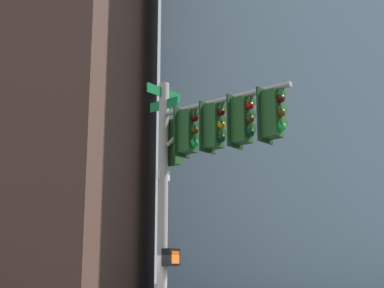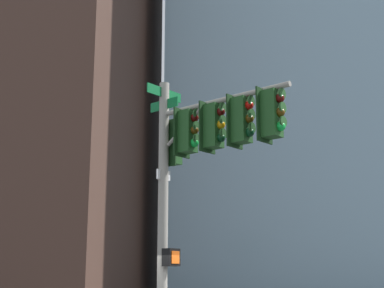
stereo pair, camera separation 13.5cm
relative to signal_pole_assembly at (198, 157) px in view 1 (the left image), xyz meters
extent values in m
cylinder|color=#9E998C|center=(0.56, 0.89, -1.35)|extent=(0.24, 0.24, 6.69)
cylinder|color=#9E998C|center=(-0.44, -0.57, 1.19)|extent=(2.10, 2.99, 0.12)
cylinder|color=#9E998C|center=(0.20, 0.37, 0.74)|extent=(0.65, 0.90, 0.75)
cube|color=#0F6B33|center=(0.56, 0.89, 1.74)|extent=(1.00, 0.70, 0.24)
cube|color=#0F6B33|center=(0.56, 0.89, 1.44)|extent=(0.54, 0.77, 0.24)
cube|color=white|center=(0.56, 0.89, -0.31)|extent=(0.39, 0.28, 0.24)
cube|color=#1E4C1E|center=(0.12, 0.26, 0.63)|extent=(0.47, 0.47, 1.00)
cube|color=black|center=(0.23, 0.41, 0.63)|extent=(0.47, 0.34, 1.16)
sphere|color=#470A07|center=(0.01, 0.09, 0.93)|extent=(0.20, 0.20, 0.20)
cylinder|color=#1E4C1E|center=(-0.03, 0.03, 1.02)|extent=(0.21, 0.16, 0.23)
sphere|color=#4C330A|center=(0.01, 0.09, 0.63)|extent=(0.20, 0.20, 0.20)
cylinder|color=#1E4C1E|center=(-0.03, 0.03, 0.72)|extent=(0.21, 0.16, 0.23)
sphere|color=green|center=(0.01, 0.09, 0.33)|extent=(0.20, 0.20, 0.20)
cylinder|color=#1E4C1E|center=(-0.03, 0.03, 0.42)|extent=(0.21, 0.16, 0.23)
cube|color=#1E4C1E|center=(-0.31, -0.38, 0.63)|extent=(0.47, 0.47, 1.00)
cube|color=black|center=(-0.20, -0.22, 0.63)|extent=(0.47, 0.34, 1.16)
sphere|color=#470A07|center=(-0.43, -0.55, 0.93)|extent=(0.20, 0.20, 0.20)
cylinder|color=#1E4C1E|center=(-0.46, -0.60, 1.02)|extent=(0.21, 0.16, 0.23)
sphere|color=#F29E0C|center=(-0.43, -0.55, 0.63)|extent=(0.20, 0.20, 0.20)
cylinder|color=#1E4C1E|center=(-0.46, -0.60, 0.72)|extent=(0.21, 0.16, 0.23)
sphere|color=#0A3819|center=(-0.43, -0.55, 0.33)|extent=(0.20, 0.20, 0.20)
cylinder|color=#1E4C1E|center=(-0.46, -0.60, 0.42)|extent=(0.21, 0.16, 0.23)
cube|color=#1E4C1E|center=(-0.74, -1.02, 0.63)|extent=(0.47, 0.47, 1.00)
cube|color=black|center=(-0.64, -0.86, 0.63)|extent=(0.47, 0.34, 1.16)
sphere|color=red|center=(-0.86, -1.19, 0.93)|extent=(0.20, 0.20, 0.20)
cylinder|color=#1E4C1E|center=(-0.90, -1.24, 1.02)|extent=(0.21, 0.16, 0.23)
sphere|color=#4C330A|center=(-0.86, -1.19, 0.63)|extent=(0.20, 0.20, 0.20)
cylinder|color=#1E4C1E|center=(-0.90, -1.24, 0.72)|extent=(0.21, 0.16, 0.23)
sphere|color=#0A3819|center=(-0.86, -1.19, 0.33)|extent=(0.20, 0.20, 0.20)
cylinder|color=#1E4C1E|center=(-0.90, -1.24, 0.42)|extent=(0.21, 0.16, 0.23)
cube|color=#1E4C1E|center=(-1.18, -1.65, 0.63)|extent=(0.47, 0.47, 1.00)
cube|color=black|center=(-1.07, -1.50, 0.63)|extent=(0.47, 0.34, 1.16)
sphere|color=#470A07|center=(-1.29, -1.82, 0.93)|extent=(0.20, 0.20, 0.20)
cylinder|color=#1E4C1E|center=(-1.33, -1.88, 1.02)|extent=(0.21, 0.16, 0.23)
sphere|color=#4C330A|center=(-1.29, -1.82, 0.63)|extent=(0.20, 0.20, 0.20)
cylinder|color=#1E4C1E|center=(-1.33, -1.88, 0.72)|extent=(0.21, 0.16, 0.23)
sphere|color=green|center=(-1.29, -1.82, 0.33)|extent=(0.20, 0.20, 0.20)
cylinder|color=#1E4C1E|center=(-1.33, -1.88, 0.42)|extent=(0.21, 0.16, 0.23)
cube|color=#1E4C1E|center=(0.82, 0.71, 0.49)|extent=(0.47, 0.47, 1.00)
cube|color=black|center=(0.67, 0.82, 0.49)|extent=(0.34, 0.47, 1.16)
sphere|color=red|center=(0.99, 0.60, 0.79)|extent=(0.20, 0.20, 0.20)
cylinder|color=#1E4C1E|center=(1.05, 0.56, 0.88)|extent=(0.16, 0.21, 0.23)
sphere|color=#4C330A|center=(0.99, 0.60, 0.49)|extent=(0.20, 0.20, 0.20)
cylinder|color=#1E4C1E|center=(1.05, 0.56, 0.58)|extent=(0.16, 0.21, 0.23)
sphere|color=#0A3819|center=(0.99, 0.60, 0.19)|extent=(0.20, 0.20, 0.20)
cylinder|color=#1E4C1E|center=(1.05, 0.56, 0.28)|extent=(0.16, 0.21, 0.23)
cube|color=black|center=(0.41, 0.67, -2.24)|extent=(0.44, 0.41, 0.40)
cube|color=#EA5914|center=(0.33, 0.56, -2.24)|extent=(0.22, 0.16, 0.28)
cube|color=#4C3328|center=(28.07, 17.00, 15.24)|extent=(22.96, 18.97, 39.87)
camera|label=1|loc=(-12.57, -1.10, -2.58)|focal=52.76mm
camera|label=2|loc=(-12.55, -1.23, -2.58)|focal=52.76mm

